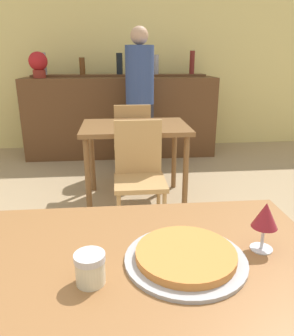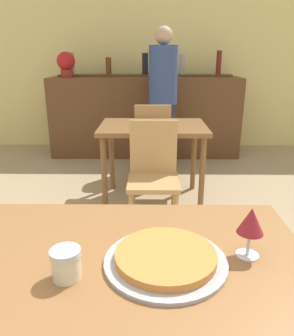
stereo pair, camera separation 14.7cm
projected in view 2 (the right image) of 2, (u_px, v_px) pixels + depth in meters
The scene contains 12 objects.
wall_back at pixel (146, 53), 4.82m from camera, with size 8.00×0.05×2.80m.
dining_table_near at pixel (126, 283), 1.01m from camera, with size 1.13×0.76×0.78m.
dining_table_far at pixel (153, 135), 3.05m from camera, with size 0.98×0.71×0.75m.
bar_counter at pixel (145, 117), 4.62m from camera, with size 2.60×0.56×1.08m.
bar_back_shelf at pixel (146, 72), 4.56m from camera, with size 2.39×0.24×0.34m.
chair_far_side_front at pixel (153, 169), 2.60m from camera, with size 0.40×0.40×0.88m.
chair_far_side_back at pixel (153, 138), 3.59m from camera, with size 0.40×0.40×0.88m.
pizza_tray at pixel (166, 258), 0.96m from camera, with size 0.36×0.36×0.04m.
cheese_shaker at pixel (66, 264), 0.88m from camera, with size 0.08×0.08×0.09m.
person_standing at pixel (163, 95), 3.95m from camera, with size 0.34×0.34×1.68m.
wine_glass at pixel (251, 222), 0.96m from camera, with size 0.08×0.08×0.16m.
potted_plant at pixel (66, 63), 4.35m from camera, with size 0.24×0.24×0.33m.
Camera 2 is at (0.07, -0.84, 1.35)m, focal length 35.00 mm.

